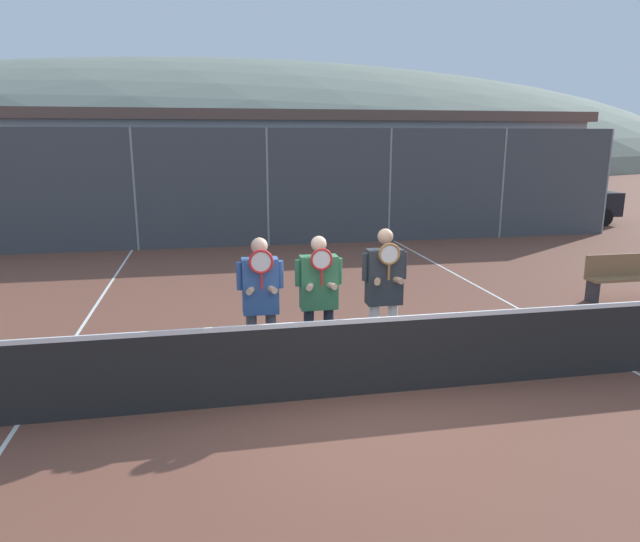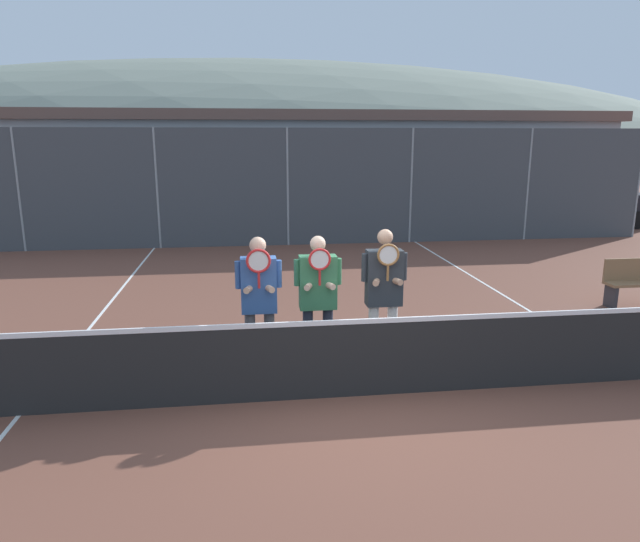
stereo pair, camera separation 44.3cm
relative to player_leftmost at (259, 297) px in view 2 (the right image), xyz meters
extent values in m
plane|color=brown|center=(1.04, -0.68, -1.05)|extent=(120.00, 120.00, 0.00)
ellipsoid|color=gray|center=(1.04, 60.51, -1.05)|extent=(112.17, 62.32, 21.81)
cube|color=#9EA3A8|center=(2.11, 15.81, 0.72)|extent=(23.18, 5.00, 3.54)
cube|color=brown|center=(2.11, 15.81, 2.67)|extent=(23.68, 5.50, 0.36)
cylinder|color=gray|center=(-5.99, 9.09, 0.56)|extent=(0.06, 0.06, 3.22)
cylinder|color=gray|center=(-2.47, 9.09, 0.56)|extent=(0.06, 0.06, 3.22)
cylinder|color=gray|center=(1.04, 9.09, 0.56)|extent=(0.06, 0.06, 3.22)
cylinder|color=gray|center=(4.56, 9.09, 0.56)|extent=(0.06, 0.06, 3.22)
cylinder|color=gray|center=(8.08, 9.09, 0.56)|extent=(0.06, 0.06, 3.22)
cylinder|color=gray|center=(11.59, 9.09, 0.56)|extent=(0.06, 0.06, 3.22)
cube|color=#42474C|center=(1.04, 9.09, 0.56)|extent=(21.09, 0.02, 3.22)
cube|color=black|center=(1.04, -0.68, -0.61)|extent=(9.73, 0.02, 0.89)
cube|color=white|center=(1.04, -0.68, -0.14)|extent=(9.73, 0.03, 0.06)
cube|color=white|center=(-2.64, 2.32, -1.05)|extent=(0.05, 16.00, 0.01)
cube|color=white|center=(4.73, 2.32, -1.05)|extent=(0.05, 16.00, 0.01)
cylinder|color=#56565B|center=(-0.12, 0.01, -0.62)|extent=(0.13, 0.13, 0.86)
cylinder|color=#56565B|center=(0.12, 0.01, -0.62)|extent=(0.13, 0.13, 0.86)
cube|color=#335693|center=(0.00, 0.01, 0.15)|extent=(0.43, 0.22, 0.68)
sphere|color=tan|center=(0.00, 0.01, 0.64)|extent=(0.20, 0.20, 0.20)
cylinder|color=#335693|center=(-0.24, 0.01, 0.28)|extent=(0.08, 0.08, 0.33)
cylinder|color=#335693|center=(0.24, 0.01, 0.28)|extent=(0.08, 0.08, 0.33)
cylinder|color=tan|center=(-0.11, -0.08, 0.14)|extent=(0.16, 0.27, 0.08)
cylinder|color=tan|center=(0.11, -0.08, 0.14)|extent=(0.16, 0.27, 0.08)
cylinder|color=red|center=(0.00, -0.17, 0.26)|extent=(0.03, 0.03, 0.20)
torus|color=red|center=(0.00, -0.17, 0.49)|extent=(0.29, 0.03, 0.29)
cylinder|color=silver|center=(0.00, -0.17, 0.49)|extent=(0.24, 0.00, 0.24)
cylinder|color=#232838|center=(0.61, 0.09, -0.63)|extent=(0.13, 0.13, 0.85)
cylinder|color=#232838|center=(0.86, 0.09, -0.63)|extent=(0.13, 0.13, 0.85)
cube|color=#337047|center=(0.74, 0.09, 0.14)|extent=(0.46, 0.22, 0.67)
sphere|color=#DBB293|center=(0.74, 0.09, 0.63)|extent=(0.19, 0.19, 0.19)
cylinder|color=#337047|center=(0.48, 0.09, 0.27)|extent=(0.08, 0.08, 0.33)
cylinder|color=#337047|center=(0.99, 0.09, 0.27)|extent=(0.08, 0.08, 0.33)
cylinder|color=#DBB293|center=(0.62, 0.00, 0.12)|extent=(0.16, 0.27, 0.08)
cylinder|color=#DBB293|center=(0.85, 0.00, 0.12)|extent=(0.16, 0.27, 0.08)
cylinder|color=red|center=(0.74, -0.09, 0.24)|extent=(0.03, 0.03, 0.20)
torus|color=red|center=(0.74, -0.09, 0.47)|extent=(0.28, 0.03, 0.28)
cylinder|color=silver|center=(0.74, -0.09, 0.47)|extent=(0.23, 0.00, 0.23)
cylinder|color=white|center=(1.44, 0.00, -0.61)|extent=(0.13, 0.13, 0.89)
cylinder|color=white|center=(1.68, 0.00, -0.61)|extent=(0.13, 0.13, 0.89)
cube|color=#282D33|center=(1.56, 0.00, 0.19)|extent=(0.45, 0.22, 0.70)
sphere|color=tan|center=(1.56, 0.00, 0.71)|extent=(0.19, 0.19, 0.19)
cylinder|color=#282D33|center=(1.31, 0.00, 0.33)|extent=(0.08, 0.08, 0.35)
cylinder|color=#282D33|center=(1.81, 0.00, 0.33)|extent=(0.08, 0.08, 0.35)
cylinder|color=tan|center=(1.45, -0.09, 0.18)|extent=(0.16, 0.27, 0.08)
cylinder|color=tan|center=(1.67, -0.09, 0.18)|extent=(0.16, 0.27, 0.08)
cylinder|color=#936033|center=(1.56, -0.18, 0.30)|extent=(0.03, 0.03, 0.20)
torus|color=#936033|center=(1.56, -0.18, 0.52)|extent=(0.28, 0.03, 0.28)
cylinder|color=silver|center=(1.56, -0.18, 0.52)|extent=(0.23, 0.00, 0.23)
cube|color=black|center=(-4.12, 11.13, -0.32)|extent=(4.71, 1.83, 0.87)
cube|color=#2D3842|center=(-4.12, 11.13, 0.47)|extent=(2.59, 1.69, 0.71)
cylinder|color=black|center=(-2.59, 10.20, -0.75)|extent=(0.60, 0.16, 0.60)
cylinder|color=black|center=(-2.59, 12.07, -0.75)|extent=(0.60, 0.16, 0.60)
cylinder|color=black|center=(-5.65, 10.20, -0.75)|extent=(0.60, 0.16, 0.60)
cylinder|color=black|center=(-5.65, 12.07, -0.75)|extent=(0.60, 0.16, 0.60)
cube|color=black|center=(1.03, 11.36, -0.38)|extent=(4.16, 1.87, 0.75)
cube|color=#2D3842|center=(1.03, 11.36, 0.30)|extent=(2.29, 1.72, 0.61)
cylinder|color=black|center=(2.38, 10.40, -0.75)|extent=(0.60, 0.16, 0.60)
cylinder|color=black|center=(2.38, 12.32, -0.75)|extent=(0.60, 0.16, 0.60)
cylinder|color=black|center=(-0.32, 10.40, -0.75)|extent=(0.60, 0.16, 0.60)
cylinder|color=black|center=(-0.32, 12.32, -0.75)|extent=(0.60, 0.16, 0.60)
cube|color=black|center=(6.13, 11.33, -0.35)|extent=(4.61, 1.79, 0.81)
cube|color=#2D3842|center=(6.13, 11.33, 0.38)|extent=(2.54, 1.64, 0.66)
cylinder|color=black|center=(7.63, 10.42, -0.75)|extent=(0.60, 0.16, 0.60)
cylinder|color=black|center=(7.63, 12.25, -0.75)|extent=(0.60, 0.16, 0.60)
cylinder|color=black|center=(4.63, 10.42, -0.75)|extent=(0.60, 0.16, 0.60)
cylinder|color=black|center=(4.63, 12.25, -0.75)|extent=(0.60, 0.16, 0.60)
cube|color=black|center=(11.28, 11.41, -0.34)|extent=(4.26, 1.87, 0.81)
cube|color=#2D3842|center=(11.28, 11.41, 0.39)|extent=(2.34, 1.72, 0.66)
cylinder|color=black|center=(12.67, 10.45, -0.75)|extent=(0.60, 0.16, 0.60)
cylinder|color=black|center=(12.67, 12.36, -0.75)|extent=(0.60, 0.16, 0.60)
cylinder|color=black|center=(9.90, 10.45, -0.75)|extent=(0.60, 0.16, 0.60)
cylinder|color=black|center=(9.90, 12.36, -0.75)|extent=(0.60, 0.16, 0.60)
cube|color=#333338|center=(6.25, 2.24, -0.85)|extent=(0.06, 0.32, 0.40)
camera|label=1|loc=(-0.57, -6.66, 1.89)|focal=32.00mm
camera|label=2|loc=(-0.13, -6.73, 1.89)|focal=32.00mm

